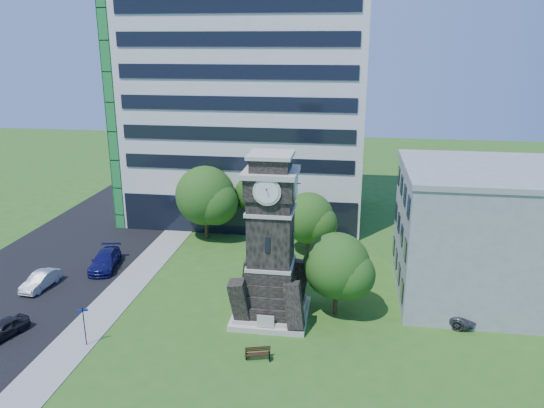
% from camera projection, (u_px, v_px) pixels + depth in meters
% --- Properties ---
extents(ground, '(160.00, 160.00, 0.00)m').
position_uv_depth(ground, '(225.00, 326.00, 37.68)').
color(ground, '#2C5E1A').
rests_on(ground, ground).
extents(sidewalk, '(3.00, 70.00, 0.06)m').
position_uv_depth(sidewalk, '(127.00, 286.00, 43.76)').
color(sidewalk, gray).
rests_on(sidewalk, ground).
extents(street, '(14.00, 80.00, 0.02)m').
position_uv_depth(street, '(32.00, 280.00, 44.99)').
color(street, black).
rests_on(street, ground).
extents(clock_tower, '(5.40, 5.40, 12.22)m').
position_uv_depth(clock_tower, '(271.00, 249.00, 37.58)').
color(clock_tower, beige).
rests_on(clock_tower, ground).
extents(office_tall, '(26.20, 15.11, 28.60)m').
position_uv_depth(office_tall, '(248.00, 90.00, 58.36)').
color(office_tall, silver).
rests_on(office_tall, ground).
extents(office_low, '(15.20, 12.20, 10.40)m').
position_uv_depth(office_low, '(500.00, 234.00, 40.83)').
color(office_low, '#A0A3A5').
rests_on(office_low, ground).
extents(car_street_south, '(2.48, 3.87, 1.23)m').
position_uv_depth(car_street_south, '(3.00, 329.00, 36.15)').
color(car_street_south, black).
rests_on(car_street_south, ground).
extents(car_street_mid, '(1.71, 4.05, 1.30)m').
position_uv_depth(car_street_mid, '(41.00, 281.00, 43.38)').
color(car_street_mid, '#B3B4BB').
rests_on(car_street_mid, ground).
extents(car_street_north, '(3.01, 5.41, 1.48)m').
position_uv_depth(car_street_north, '(105.00, 260.00, 47.13)').
color(car_street_north, '#121351').
rests_on(car_street_north, ground).
extents(car_east_lot, '(5.90, 4.45, 1.49)m').
position_uv_depth(car_east_lot, '(440.00, 309.00, 38.56)').
color(car_east_lot, '#45464A').
rests_on(car_east_lot, ground).
extents(park_bench, '(1.61, 0.43, 0.83)m').
position_uv_depth(park_bench, '(258.00, 353.00, 33.68)').
color(park_bench, black).
rests_on(park_bench, ground).
extents(street_sign, '(0.67, 0.07, 2.77)m').
position_uv_depth(street_sign, '(84.00, 322.00, 34.80)').
color(street_sign, black).
rests_on(street_sign, ground).
extents(tree_nw, '(6.59, 5.99, 7.57)m').
position_uv_depth(tree_nw, '(206.00, 197.00, 53.25)').
color(tree_nw, '#332114').
rests_on(tree_nw, ground).
extents(tree_nc, '(5.24, 4.77, 6.85)m').
position_uv_depth(tree_nc, '(256.00, 192.00, 55.40)').
color(tree_nc, '#332114').
rests_on(tree_nc, ground).
extents(tree_ne, '(5.31, 4.83, 5.98)m').
position_uv_depth(tree_ne, '(309.00, 219.00, 49.68)').
color(tree_ne, '#332114').
rests_on(tree_ne, ground).
extents(tree_east, '(5.32, 4.84, 6.32)m').
position_uv_depth(tree_east, '(338.00, 268.00, 38.29)').
color(tree_east, '#332114').
rests_on(tree_east, ground).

